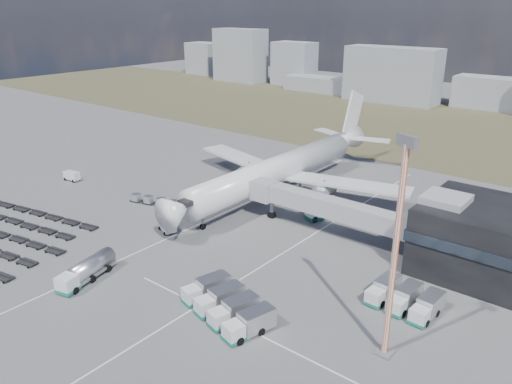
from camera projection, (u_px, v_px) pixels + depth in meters
The scene contains 14 objects.
ground at pixel (163, 248), 79.61m from camera, with size 420.00×420.00×0.00m, color #565659.
grass_strip at pixel (425, 126), 159.83m from camera, with size 420.00×90.00×0.01m, color #48492B.
lane_markings at pixel (221, 259), 76.07m from camera, with size 47.12×110.00×0.01m.
jet_bridge at pixel (318, 204), 83.40m from camera, with size 30.30×3.80×7.05m.
airliner at pixel (283, 168), 101.36m from camera, with size 51.59×64.53×17.62m.
skyline at pixel (509, 84), 177.12m from camera, with size 308.22×27.01×25.97m.
fuel_tanker at pixel (86, 270), 69.69m from camera, with size 4.64×9.93×3.11m.
pushback_tug at pixel (168, 227), 85.02m from camera, with size 3.58×2.01×1.58m, color silver.
utility_van at pixel (72, 176), 109.66m from camera, with size 3.74×1.69×2.04m, color silver.
catering_truck at pixel (323, 209), 90.45m from camera, with size 4.92×7.12×3.02m.
service_trucks_near at pixel (227, 305), 61.87m from camera, with size 13.11×9.31×2.63m.
service_trucks_far at pixel (405, 298), 63.48m from camera, with size 8.62×6.76×2.50m.
uld_row at pixel (155, 201), 96.19m from camera, with size 10.94×4.30×1.52m.
floodlight_mast at pixel (395, 253), 51.10m from camera, with size 2.37×1.92×24.91m.
Camera 1 is at (56.29, -46.33, 36.36)m, focal length 35.00 mm.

